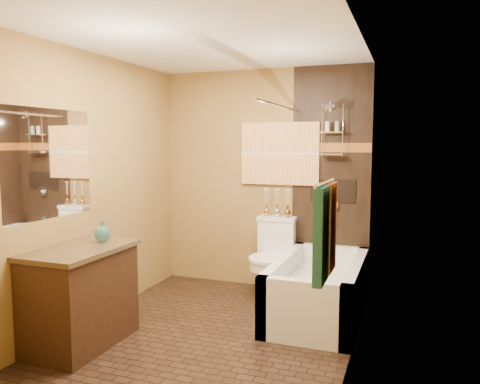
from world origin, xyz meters
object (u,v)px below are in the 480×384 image
at_px(toilet, 272,257).
at_px(sunset_painting, 280,154).
at_px(bathtub, 319,294).
at_px(vanity, 81,296).

bearing_deg(toilet, sunset_painting, 86.72).
xyz_separation_m(bathtub, vanity, (-1.72, -1.32, 0.19)).
bearing_deg(sunset_painting, bathtub, -50.39).
bearing_deg(toilet, bathtub, -40.14).
xyz_separation_m(bathtub, toilet, (-0.60, 0.45, 0.21)).
distance_m(toilet, vanity, 2.10).
relative_size(sunset_painting, toilet, 1.07).
distance_m(sunset_painting, bathtub, 1.63).
relative_size(bathtub, vanity, 1.61).
relative_size(toilet, vanity, 0.91).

